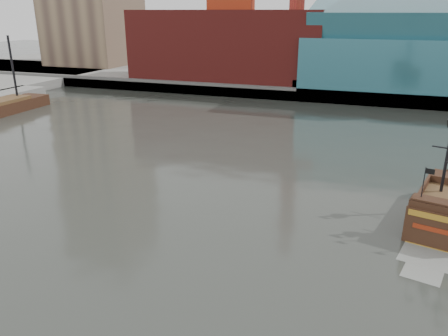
% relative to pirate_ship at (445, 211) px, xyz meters
% --- Properties ---
extents(ground, '(400.00, 400.00, 0.00)m').
position_rel_pirate_ship_xyz_m(ground, '(-16.63, -14.63, -0.96)').
color(ground, '#2B2E29').
rests_on(ground, ground).
extents(promenade_far, '(220.00, 60.00, 2.00)m').
position_rel_pirate_ship_xyz_m(promenade_far, '(-16.63, 77.37, 0.04)').
color(promenade_far, slate).
rests_on(promenade_far, ground).
extents(seawall, '(220.00, 1.00, 2.60)m').
position_rel_pirate_ship_xyz_m(seawall, '(-16.63, 47.87, 0.34)').
color(seawall, '#4C4C49').
rests_on(seawall, ground).
extents(pirate_ship, '(7.43, 14.78, 10.62)m').
position_rel_pirate_ship_xyz_m(pirate_ship, '(0.00, 0.00, 0.00)').
color(pirate_ship, black).
rests_on(pirate_ship, ground).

